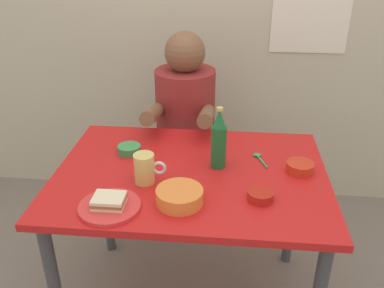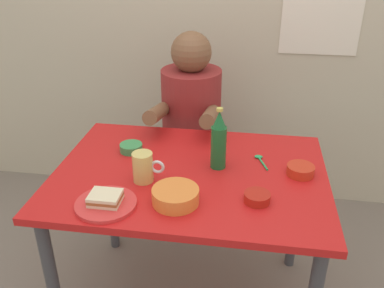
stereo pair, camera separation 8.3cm
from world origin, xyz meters
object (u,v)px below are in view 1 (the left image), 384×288
at_px(beer_mug, 145,168).
at_px(person_seated, 185,108).
at_px(plate_orange, 110,207).
at_px(soup_bowl_orange, 180,196).
at_px(sandwich, 109,201).
at_px(beer_bottle, 219,140).
at_px(stool, 186,173).
at_px(dining_table, 191,191).

bearing_deg(beer_mug, person_seated, 84.05).
xyz_separation_m(plate_orange, beer_mug, (0.09, 0.18, 0.05)).
bearing_deg(person_seated, soup_bowl_orange, -84.94).
distance_m(sandwich, beer_bottle, 0.50).
bearing_deg(person_seated, plate_orange, -100.52).
height_order(stool, sandwich, sandwich).
height_order(stool, beer_bottle, beer_bottle).
height_order(person_seated, beer_bottle, person_seated).
xyz_separation_m(person_seated, beer_mug, (-0.07, -0.71, 0.03)).
relative_size(person_seated, beer_mug, 5.71).
bearing_deg(beer_mug, sandwich, -116.67).
relative_size(dining_table, beer_bottle, 4.20).
xyz_separation_m(stool, plate_orange, (-0.17, -0.91, 0.40)).
bearing_deg(sandwich, stool, 79.60).
height_order(dining_table, beer_mug, beer_mug).
distance_m(beer_mug, soup_bowl_orange, 0.20).
distance_m(dining_table, beer_mug, 0.25).
relative_size(stool, beer_mug, 3.57).
height_order(plate_orange, soup_bowl_orange, soup_bowl_orange).
bearing_deg(sandwich, person_seated, 79.48).
bearing_deg(plate_orange, beer_bottle, 42.27).
height_order(stool, beer_mug, beer_mug).
height_order(person_seated, plate_orange, person_seated).
relative_size(stool, beer_bottle, 1.72).
height_order(dining_table, person_seated, person_seated).
height_order(dining_table, beer_bottle, beer_bottle).
bearing_deg(dining_table, person_seated, 98.52).
relative_size(stool, plate_orange, 2.05).
height_order(dining_table, stool, dining_table).
distance_m(plate_orange, sandwich, 0.02).
height_order(plate_orange, beer_mug, beer_mug).
bearing_deg(beer_mug, dining_table, 29.64).
height_order(beer_mug, beer_bottle, beer_bottle).
relative_size(person_seated, beer_bottle, 2.75).
xyz_separation_m(beer_mug, beer_bottle, (0.28, 0.15, 0.06)).
distance_m(stool, person_seated, 0.42).
bearing_deg(dining_table, beer_mug, -150.36).
bearing_deg(soup_bowl_orange, stool, 95.00).
distance_m(plate_orange, soup_bowl_orange, 0.25).
xyz_separation_m(person_seated, plate_orange, (-0.17, -0.90, -0.02)).
height_order(dining_table, soup_bowl_orange, soup_bowl_orange).
relative_size(dining_table, soup_bowl_orange, 6.47).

